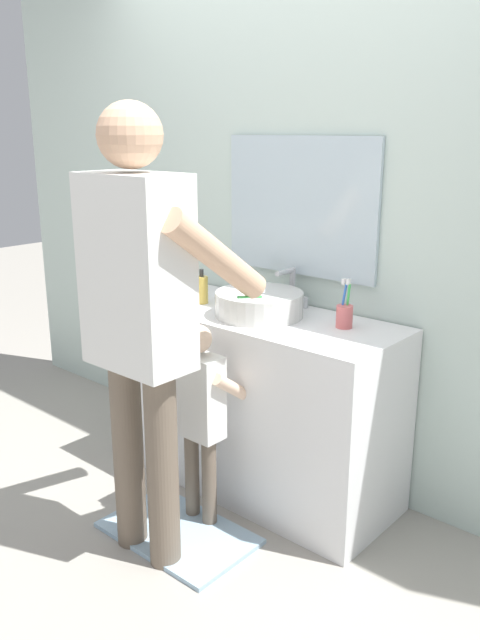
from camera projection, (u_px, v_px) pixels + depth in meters
name	position (u px, v px, depth m)	size (l,w,h in m)	color
ground_plane	(218.00, 510.00, 2.93)	(14.00, 14.00, 0.00)	#9E998E
back_wall	(306.00, 199.00, 3.00)	(4.40, 0.10, 2.70)	silver
vanity_cabinet	(261.00, 403.00, 3.03)	(1.30, 0.54, 0.86)	white
sink_basin	(259.00, 304.00, 2.88)	(0.39, 0.39, 0.11)	silver
faucet	(291.00, 289.00, 3.04)	(0.18, 0.14, 0.18)	#B7BABF
toothbrush_cup	(344.00, 315.00, 2.71)	(0.07, 0.07, 0.21)	#D86666
soap_bottle	(202.00, 289.00, 3.09)	(0.06, 0.06, 0.17)	gold
bath_mat	(178.00, 533.00, 2.75)	(0.64, 0.40, 0.02)	#99B7CC
child_toddler	(201.00, 407.00, 2.71)	(0.28, 0.28, 0.90)	#6B5B4C
adult_parent	(141.00, 301.00, 2.36)	(0.54, 0.57, 1.75)	#6B5B4C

